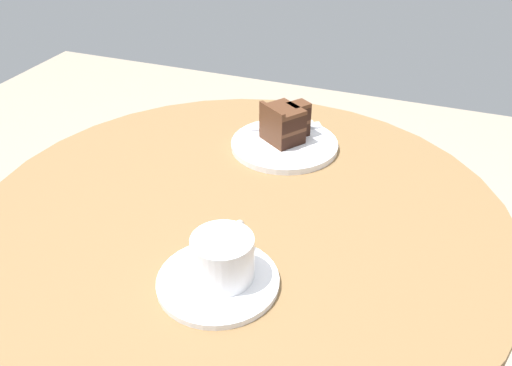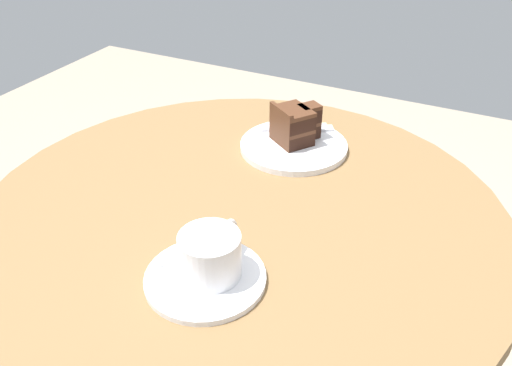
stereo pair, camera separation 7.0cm
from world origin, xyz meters
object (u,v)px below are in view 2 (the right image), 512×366
object	(u,v)px
saucer	(205,278)
cake_slice	(295,125)
fork	(306,129)
napkin	(303,140)
teaspoon	(203,248)
cake_plate	(292,146)
coffee_cup	(211,254)

from	to	relation	value
saucer	cake_slice	world-z (taller)	cake_slice
saucer	fork	size ratio (longest dim) A/B	1.26
saucer	napkin	xyz separation A→B (m)	(0.43, 0.03, -0.00)
teaspoon	fork	distance (m)	0.41
saucer	teaspoon	size ratio (longest dim) A/B	1.68
saucer	fork	bearing A→B (deg)	4.43
saucer	napkin	world-z (taller)	saucer
fork	napkin	distance (m)	0.03
cake_slice	saucer	bearing A→B (deg)	-174.42
fork	cake_slice	bearing A→B (deg)	-124.34
cake_plate	cake_slice	world-z (taller)	cake_slice
cake_slice	napkin	bearing A→B (deg)	-16.60
teaspoon	cake_slice	xyz separation A→B (m)	(0.36, 0.01, 0.04)
saucer	cake_slice	distance (m)	0.41
cake_slice	teaspoon	bearing A→B (deg)	-178.64
fork	napkin	world-z (taller)	fork
coffee_cup	fork	size ratio (longest dim) A/B	0.87
saucer	teaspoon	world-z (taller)	teaspoon
cake_plate	coffee_cup	bearing A→B (deg)	-173.36
cake_slice	napkin	distance (m)	0.05
teaspoon	napkin	bearing A→B (deg)	30.66
coffee_cup	cake_slice	world-z (taller)	cake_slice
cake_slice	coffee_cup	bearing A→B (deg)	-173.58
cake_slice	napkin	xyz separation A→B (m)	(0.03, -0.01, -0.04)
cake_plate	fork	world-z (taller)	fork
teaspoon	napkin	world-z (taller)	teaspoon
teaspoon	cake_plate	xyz separation A→B (m)	(0.35, 0.01, -0.01)
fork	cake_plate	bearing A→B (deg)	-124.04
teaspoon	cake_slice	world-z (taller)	cake_slice
napkin	cake_slice	bearing A→B (deg)	163.40
cake_plate	napkin	xyz separation A→B (m)	(0.04, -0.01, -0.00)
saucer	cake_plate	size ratio (longest dim) A/B	0.81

